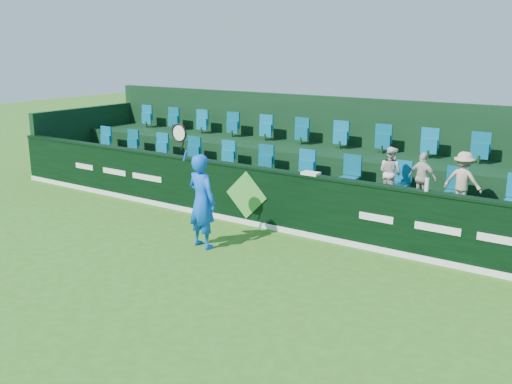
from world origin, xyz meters
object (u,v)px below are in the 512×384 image
Objects in this scene: tennis_player at (202,201)px; spectator_right at (463,181)px; spectator_middle at (422,178)px; spectator_left at (390,172)px; drinks_bottle at (427,185)px; towel at (311,173)px.

tennis_player is 2.20× the size of spectator_right.
spectator_middle is at bearing 4.53° from spectator_right.
spectator_right is (1.50, 0.00, 0.02)m from spectator_left.
towel is at bearing 180.00° from drinks_bottle.
tennis_player is at bearing -155.40° from drinks_bottle.
towel is (1.47, 1.79, 0.41)m from tennis_player.
tennis_player is 6.99× the size of towel.
towel is (-1.99, -1.12, 0.05)m from spectator_middle.
spectator_left reaches higher than spectator_middle.
spectator_right is at bearing 72.08° from drinks_bottle.
spectator_left is at bearing 135.36° from drinks_bottle.
spectator_left is at bearing 40.63° from towel.
tennis_player is 2.41× the size of spectator_middle.
towel is at bearing 26.32° from spectator_right.
spectator_middle is 0.81m from spectator_right.
towel is at bearing 50.58° from tennis_player.
tennis_player is 10.39× the size of drinks_bottle.
spectator_left is 3.05× the size of towel.
spectator_right is at bearing -168.63° from spectator_middle.
spectator_middle is 0.92× the size of spectator_right.
spectator_middle is at bearing 111.67° from drinks_bottle.
drinks_bottle is (0.44, -1.12, 0.14)m from spectator_middle.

